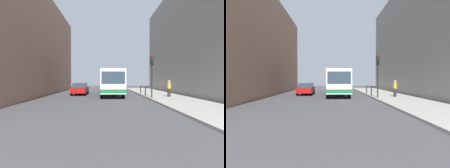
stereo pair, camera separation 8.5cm
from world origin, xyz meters
TOP-DOWN VIEW (x-y plane):
  - ground_plane at (0.00, 0.00)m, footprint 80.00×80.00m
  - sidewalk at (5.40, 0.00)m, footprint 4.40×40.00m
  - building_left at (-11.50, 4.00)m, footprint 7.00×32.00m
  - building_right at (11.50, 4.00)m, footprint 7.00×32.00m
  - bus at (-0.40, 3.62)m, footprint 2.84×11.09m
  - car_beside_bus at (-4.20, 4.36)m, footprint 1.87×4.41m
  - car_behind_bus at (-0.48, 15.40)m, footprint 1.96×4.45m
  - traffic_light at (3.55, -1.64)m, footprint 0.28×0.33m
  - bollard_near at (3.45, 1.07)m, footprint 0.11×0.11m
  - bollard_mid at (3.45, 4.15)m, footprint 0.11×0.11m
  - pedestrian_near_signal at (5.61, -0.49)m, footprint 0.38×0.38m

SIDE VIEW (x-z plane):
  - ground_plane at x=0.00m, z-range 0.00..0.00m
  - sidewalk at x=5.40m, z-range 0.00..0.15m
  - bollard_near at x=3.45m, z-range 0.15..1.10m
  - bollard_mid at x=3.45m, z-range 0.15..1.10m
  - car_beside_bus at x=-4.20m, z-range 0.04..1.52m
  - car_behind_bus at x=-0.48m, z-range 0.04..1.52m
  - pedestrian_near_signal at x=5.61m, z-range 0.15..1.86m
  - bus at x=-0.40m, z-range 0.23..3.23m
  - traffic_light at x=3.55m, z-range 0.96..5.06m
  - building_left at x=-11.50m, z-range 0.00..12.50m
  - building_right at x=11.50m, z-range 0.00..14.37m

